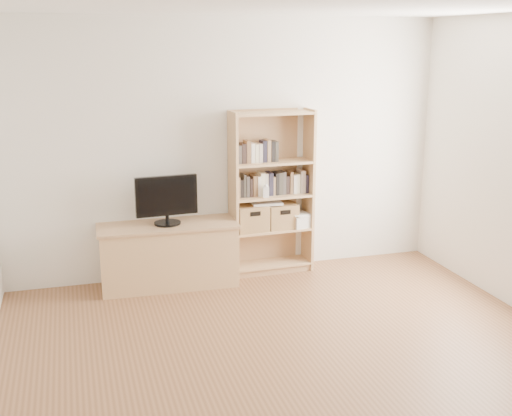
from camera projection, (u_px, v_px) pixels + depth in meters
name	position (u px, v px, depth m)	size (l,w,h in m)	color
floor	(315.00, 388.00, 4.50)	(4.50, 5.00, 0.01)	brown
back_wall	(228.00, 149.00, 6.49)	(4.50, 0.02, 2.60)	white
ceiling	(326.00, 0.00, 3.84)	(4.50, 5.00, 0.01)	white
tv_stand	(169.00, 256.00, 6.33)	(1.32, 0.49, 0.60)	tan
bookshelf	(272.00, 193.00, 6.58)	(0.85, 0.30, 1.69)	tan
television	(167.00, 200.00, 6.19)	(0.60, 0.05, 0.47)	black
books_row_mid	(271.00, 184.00, 6.58)	(0.81, 0.16, 0.22)	#91704F
books_row_upper	(254.00, 152.00, 6.43)	(0.41, 0.15, 0.21)	#91704F
baby_monitor	(266.00, 192.00, 6.46)	(0.06, 0.04, 0.11)	white
basket_left	(251.00, 218.00, 6.57)	(0.32, 0.27, 0.27)	brown
basket_right	(281.00, 216.00, 6.67)	(0.31, 0.25, 0.25)	brown
laptop	(266.00, 203.00, 6.58)	(0.31, 0.22, 0.02)	white
magazine_stack	(298.00, 220.00, 6.75)	(0.19, 0.27, 0.13)	#BCB7AE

